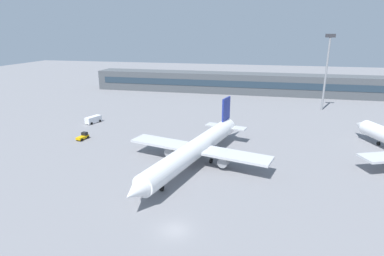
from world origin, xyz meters
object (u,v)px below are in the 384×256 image
object	(u,v)px
airplane_near	(195,150)
floodlight_tower_west	(327,67)
baggage_tug_yellow	(83,136)
service_van_white	(93,119)

from	to	relation	value
airplane_near	floodlight_tower_west	distance (m)	68.81
baggage_tug_yellow	floodlight_tower_west	world-z (taller)	floodlight_tower_west
airplane_near	floodlight_tower_west	world-z (taller)	floodlight_tower_west
service_van_white	floodlight_tower_west	world-z (taller)	floodlight_tower_west
baggage_tug_yellow	floodlight_tower_west	distance (m)	83.85
service_van_white	airplane_near	bearing A→B (deg)	-33.16
service_van_white	floodlight_tower_west	bearing A→B (deg)	25.07
service_van_white	floodlight_tower_west	distance (m)	80.90
airplane_near	service_van_white	size ratio (longest dim) A/B	8.14
baggage_tug_yellow	floodlight_tower_west	size ratio (longest dim) A/B	0.14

